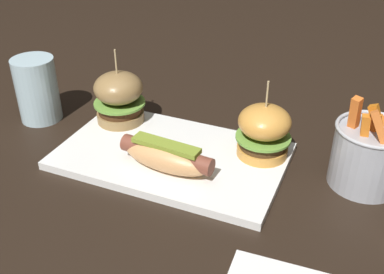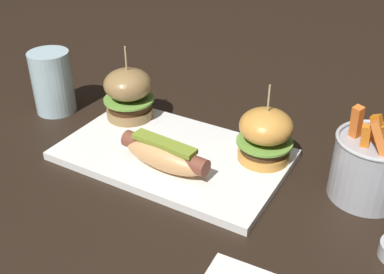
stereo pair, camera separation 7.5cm
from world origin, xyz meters
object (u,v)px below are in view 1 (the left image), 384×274
Objects in this scene: fries_bucket at (368,154)px; water_glass at (37,90)px; slider_right at (264,131)px; platter_main at (172,156)px; slider_left at (119,97)px; hot_dog at (166,156)px.

fries_bucket is 0.61m from water_glass.
water_glass is (-0.44, -0.02, 0.00)m from slider_right.
slider_left is at bearing 154.78° from platter_main.
hot_dog is at bearing -13.97° from water_glass.
slider_left is at bearing 11.50° from water_glass.
water_glass is (-0.30, 0.03, 0.06)m from platter_main.
platter_main is at bearing -25.22° from slider_left.
slider_left is (-0.14, 0.06, 0.06)m from platter_main.
slider_left is at bearing 143.67° from hot_dog.
slider_left reaches higher than platter_main.
hot_dog is 1.09× the size of fries_bucket.
platter_main is at bearing -168.97° from fries_bucket.
fries_bucket reaches higher than water_glass.
hot_dog is at bearing -73.76° from platter_main.
platter_main is 2.57× the size of fries_bucket.
hot_dog is at bearing -160.16° from fries_bucket.
slider_right is at bearing -1.69° from slider_left.
slider_right is (0.28, -0.01, -0.00)m from slider_left.
hot_dog reaches higher than platter_main.
fries_bucket reaches higher than platter_main.
hot_dog is 0.19m from slider_left.
water_glass is at bearing -176.79° from slider_right.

